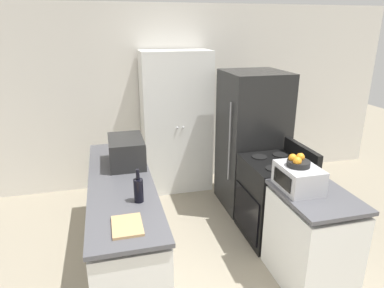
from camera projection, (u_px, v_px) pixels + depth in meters
wall_back at (168, 98)px, 5.02m from camera, size 7.00×0.06×2.60m
counter_left at (124, 223)px, 3.41m from camera, size 0.60×2.23×0.91m
counter_right at (311, 240)px, 3.14m from camera, size 0.60×0.79×0.91m
pantry_cabinet at (176, 123)px, 4.86m from camera, size 0.96×0.52×2.00m
stove at (274, 199)px, 3.84m from camera, size 0.66×0.70×1.07m
refrigerator at (252, 141)px, 4.42m from camera, size 0.76×0.77×1.78m
microwave at (127, 151)px, 3.59m from camera, size 0.36×0.53×0.29m
wine_bottle at (139, 190)px, 2.82m from camera, size 0.08×0.08×0.29m
toaster_oven at (298, 178)px, 3.04m from camera, size 0.32×0.42×0.22m
fruit_bowl at (298, 162)px, 3.00m from camera, size 0.20×0.20×0.10m
cutting_board at (127, 226)px, 2.49m from camera, size 0.22×0.30×0.02m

